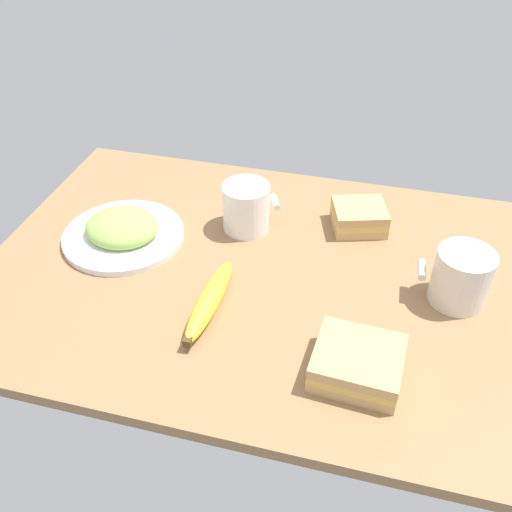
# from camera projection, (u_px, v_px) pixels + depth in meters

# --- Properties ---
(tabletop) EXTENTS (0.90, 0.64, 0.02)m
(tabletop) POSITION_uv_depth(u_px,v_px,m) (256.00, 275.00, 0.95)
(tabletop) COLOR #936D47
(tabletop) RESTS_ON ground
(plate_of_food) EXTENTS (0.21, 0.21, 0.05)m
(plate_of_food) POSITION_uv_depth(u_px,v_px,m) (123.00, 231.00, 1.01)
(plate_of_food) COLOR white
(plate_of_food) RESTS_ON tabletop
(coffee_mug_black) EXTENTS (0.11, 0.09, 0.09)m
(coffee_mug_black) POSITION_uv_depth(u_px,v_px,m) (461.00, 277.00, 0.86)
(coffee_mug_black) COLOR silver
(coffee_mug_black) RESTS_ON tabletop
(coffee_mug_milky) EXTENTS (0.11, 0.09, 0.09)m
(coffee_mug_milky) POSITION_uv_depth(u_px,v_px,m) (246.00, 207.00, 1.01)
(coffee_mug_milky) COLOR white
(coffee_mug_milky) RESTS_ON tabletop
(sandwich_main) EXTENTS (0.11, 0.11, 0.04)m
(sandwich_main) POSITION_uv_depth(u_px,v_px,m) (359.00, 217.00, 1.03)
(sandwich_main) COLOR tan
(sandwich_main) RESTS_ON tabletop
(sandwich_side) EXTENTS (0.12, 0.11, 0.04)m
(sandwich_side) POSITION_uv_depth(u_px,v_px,m) (357.00, 363.00, 0.76)
(sandwich_side) COLOR tan
(sandwich_side) RESTS_ON tabletop
(banana) EXTENTS (0.04, 0.19, 0.03)m
(banana) POSITION_uv_depth(u_px,v_px,m) (210.00, 300.00, 0.87)
(banana) COLOR yellow
(banana) RESTS_ON tabletop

